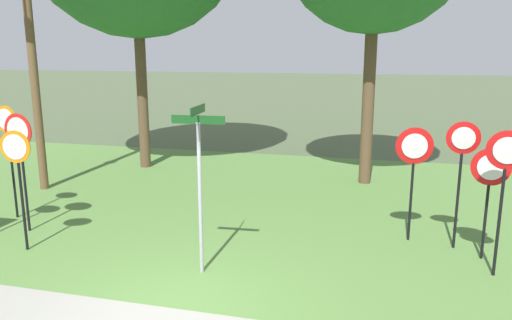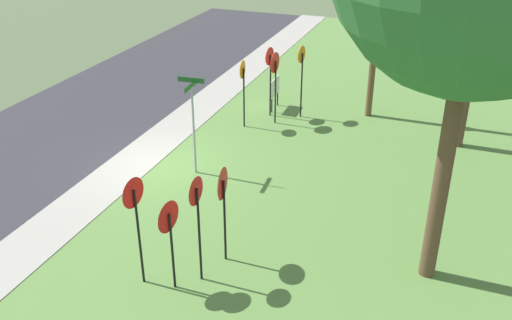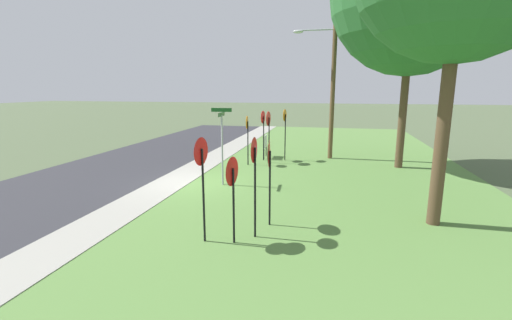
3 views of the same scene
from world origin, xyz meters
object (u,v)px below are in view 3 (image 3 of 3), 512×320
at_px(street_name_post, 222,140).
at_px(notice_board, 265,143).
at_px(utility_pole, 331,64).
at_px(yield_sign_near_left, 232,180).
at_px(stop_sign_near_left, 269,125).
at_px(yield_sign_far_right, 254,164).
at_px(yield_sign_near_right, 269,162).
at_px(yield_sign_far_left, 201,165).
at_px(stop_sign_near_right, 247,130).
at_px(stop_sign_far_left, 263,125).
at_px(stop_sign_far_center, 285,124).

relative_size(street_name_post, notice_board, 2.46).
bearing_deg(utility_pole, yield_sign_near_left, -10.25).
relative_size(stop_sign_near_left, yield_sign_near_left, 1.21).
distance_m(yield_sign_far_right, street_name_post, 5.21).
xyz_separation_m(yield_sign_near_right, yield_sign_far_left, (1.43, -1.41, 0.15)).
bearing_deg(yield_sign_far_left, notice_board, -169.20).
distance_m(yield_sign_far_left, notice_board, 11.15).
relative_size(stop_sign_near_right, stop_sign_far_left, 0.94).
bearing_deg(stop_sign_near_left, yield_sign_far_right, 14.39).
xyz_separation_m(stop_sign_far_left, street_name_post, (5.17, -0.61, -0.08)).
bearing_deg(street_name_post, yield_sign_near_left, 16.62).
bearing_deg(street_name_post, yield_sign_far_left, 8.71).
xyz_separation_m(stop_sign_near_right, yield_sign_far_left, (9.04, 1.09, 0.21)).
height_order(yield_sign_near_right, utility_pole, utility_pole).
relative_size(stop_sign_near_right, yield_sign_far_left, 0.93).
height_order(stop_sign_near_right, yield_sign_near_right, stop_sign_near_right).
height_order(stop_sign_far_center, yield_sign_near_right, stop_sign_far_center).
bearing_deg(utility_pole, stop_sign_near_left, -57.00).
height_order(yield_sign_far_right, street_name_post, street_name_post).
height_order(stop_sign_far_center, yield_sign_far_right, stop_sign_far_center).
height_order(yield_sign_near_left, street_name_post, street_name_post).
bearing_deg(notice_board, stop_sign_near_right, -15.74).
distance_m(stop_sign_near_left, stop_sign_near_right, 1.19).
bearing_deg(yield_sign_far_right, notice_board, -168.92).
xyz_separation_m(yield_sign_near_left, notice_board, (-11.00, -1.33, -0.81)).
distance_m(yield_sign_near_left, yield_sign_far_left, 0.83).
distance_m(yield_sign_far_left, yield_sign_far_right, 1.31).
bearing_deg(stop_sign_far_left, street_name_post, -0.49).
bearing_deg(stop_sign_near_right, stop_sign_near_left, 121.11).
bearing_deg(stop_sign_far_center, yield_sign_near_right, 12.52).
relative_size(stop_sign_far_center, yield_sign_near_left, 1.24).
distance_m(yield_sign_near_right, yield_sign_far_right, 0.92).
height_order(stop_sign_near_right, yield_sign_far_left, yield_sign_far_left).
distance_m(stop_sign_far_center, notice_board, 1.67).
height_order(stop_sign_near_left, yield_sign_near_right, stop_sign_near_left).
xyz_separation_m(street_name_post, notice_board, (-5.89, 0.58, -0.99)).
bearing_deg(yield_sign_near_left, yield_sign_far_right, 144.79).
xyz_separation_m(yield_sign_far_left, yield_sign_far_right, (-0.54, 1.20, -0.04)).
distance_m(yield_sign_near_right, utility_pole, 10.85).
distance_m(yield_sign_far_left, street_name_post, 5.32).
distance_m(yield_sign_near_left, notice_board, 11.11).
height_order(yield_sign_far_left, street_name_post, street_name_post).
relative_size(yield_sign_near_right, notice_board, 1.97).
distance_m(stop_sign_near_right, yield_sign_near_left, 9.15).
height_order(stop_sign_near_left, utility_pole, utility_pole).
relative_size(stop_sign_near_left, stop_sign_far_left, 1.01).
height_order(stop_sign_near_right, stop_sign_far_left, stop_sign_far_left).
bearing_deg(yield_sign_near_left, stop_sign_near_right, -159.91).
height_order(yield_sign_far_left, notice_board, yield_sign_far_left).
height_order(yield_sign_near_left, utility_pole, utility_pole).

